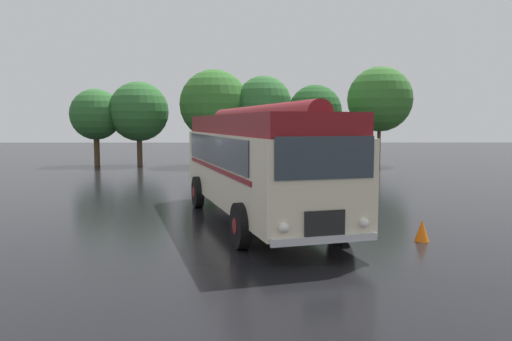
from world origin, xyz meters
TOP-DOWN VIEW (x-y plane):
  - ground_plane at (0.00, 0.00)m, footprint 120.00×120.00m
  - vintage_bus at (-0.04, 0.01)m, footprint 5.15×10.37m
  - car_near_left at (-1.43, 12.58)m, footprint 2.04×4.24m
  - car_mid_left at (1.69, 12.40)m, footprint 2.00×4.22m
  - box_van at (4.03, 12.85)m, footprint 2.40×5.80m
  - tree_far_left at (-11.01, 19.93)m, footprint 3.53×3.53m
  - tree_left_of_centre at (-8.23, 20.20)m, footprint 4.15×4.15m
  - tree_centre at (-2.78, 19.80)m, footprint 4.80×4.80m
  - tree_right_of_centre at (0.55, 19.54)m, footprint 3.83×3.83m
  - tree_far_right at (4.12, 18.69)m, footprint 3.60×3.60m
  - tree_extra_right at (8.63, 20.15)m, footprint 4.52×4.52m
  - traffic_cone at (4.12, -2.61)m, footprint 0.36×0.36m

SIDE VIEW (x-z plane):
  - ground_plane at x=0.00m, z-range 0.00..0.00m
  - traffic_cone at x=4.12m, z-range 0.00..0.55m
  - car_near_left at x=-1.43m, z-range 0.02..1.68m
  - car_mid_left at x=1.69m, z-range 0.02..1.68m
  - box_van at x=4.03m, z-range 0.11..2.61m
  - vintage_bus at x=-0.04m, z-range 0.15..3.64m
  - tree_far_left at x=-11.01m, z-range 0.82..6.14m
  - tree_left_of_centre at x=-8.23m, z-range 0.75..6.59m
  - tree_far_right at x=4.12m, z-range 1.04..6.56m
  - tree_centre at x=-2.78m, z-range 0.93..7.57m
  - tree_right_of_centre at x=0.55m, z-range 1.26..7.44m
  - tree_extra_right at x=8.63m, z-range 1.15..8.02m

